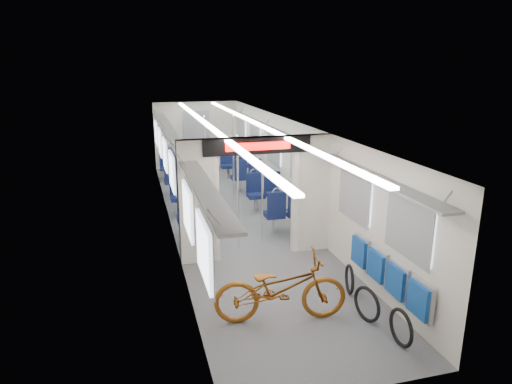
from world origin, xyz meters
TOP-DOWN VIEW (x-y plane):
  - carriage at (0.00, -0.27)m, footprint 12.00×12.02m
  - bicycle at (-0.28, -4.34)m, footprint 1.99×0.94m
  - flip_bench at (1.35, -4.44)m, footprint 0.12×2.12m
  - bike_hoop_a at (1.05, -5.35)m, footprint 0.06×0.52m
  - bike_hoop_b at (0.91, -4.69)m, footprint 0.17×0.53m
  - bike_hoop_c at (1.04, -3.88)m, footprint 0.16×0.49m
  - seat_bay_near_left at (-0.93, 0.09)m, footprint 0.89×1.96m
  - seat_bay_near_right at (0.93, -0.15)m, footprint 0.88×1.92m
  - seat_bay_far_left at (-0.93, 3.48)m, footprint 0.93×2.17m
  - seat_bay_far_right at (0.93, 3.31)m, footprint 0.88×1.94m
  - stanchion_near_left at (-0.26, -1.62)m, footprint 0.04×0.04m
  - stanchion_near_right at (0.31, -1.31)m, footprint 0.04×0.04m
  - stanchion_far_left at (-0.37, 1.68)m, footprint 0.04×0.04m
  - stanchion_far_right at (0.37, 1.68)m, footprint 0.04×0.04m

SIDE VIEW (x-z plane):
  - bike_hoop_c at x=1.04m, z-range -0.03..0.46m
  - bike_hoop_a at x=1.05m, z-range -0.03..0.50m
  - bike_hoop_b at x=0.91m, z-range -0.03..0.50m
  - bicycle at x=-0.28m, z-range 0.00..1.00m
  - seat_bay_near_right at x=0.93m, z-range 0.00..1.05m
  - seat_bay_far_right at x=0.93m, z-range 0.00..1.06m
  - seat_bay_near_left at x=-0.93m, z-range 0.00..1.06m
  - seat_bay_far_left at x=-0.93m, z-range -0.01..1.12m
  - flip_bench at x=1.35m, z-range 0.32..0.84m
  - stanchion_near_left at x=-0.26m, z-range 0.00..2.30m
  - stanchion_near_right at x=0.31m, z-range 0.00..2.30m
  - stanchion_far_left at x=-0.37m, z-range 0.00..2.30m
  - stanchion_far_right at x=0.37m, z-range 0.00..2.30m
  - carriage at x=0.00m, z-range 0.35..2.66m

